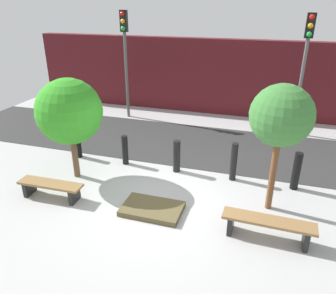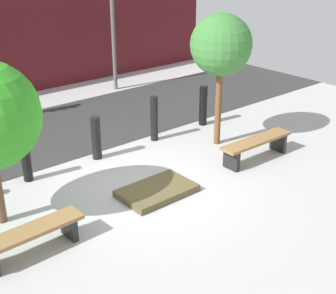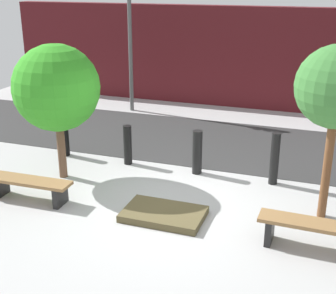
% 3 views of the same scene
% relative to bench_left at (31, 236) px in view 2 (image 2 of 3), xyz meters
% --- Properties ---
extents(ground_plane, '(18.00, 18.00, 0.00)m').
position_rel_bench_left_xyz_m(ground_plane, '(2.58, 0.65, -0.30)').
color(ground_plane, '#AEAEAE').
extents(road_strip, '(18.00, 3.54, 0.01)m').
position_rel_bench_left_xyz_m(road_strip, '(2.58, 4.29, -0.30)').
color(road_strip, '#323232').
rests_on(road_strip, ground).
extents(bench_left, '(1.65, 0.44, 0.42)m').
position_rel_bench_left_xyz_m(bench_left, '(0.00, 0.00, 0.00)').
color(bench_left, black).
rests_on(bench_left, ground).
extents(bench_right, '(1.86, 0.44, 0.47)m').
position_rel_bench_left_xyz_m(bench_right, '(5.16, -0.00, 0.04)').
color(bench_right, black).
rests_on(bench_right, ground).
extents(planter_bed, '(1.39, 0.89, 0.13)m').
position_rel_bench_left_xyz_m(planter_bed, '(2.58, 0.20, -0.24)').
color(planter_bed, brown).
rests_on(planter_bed, ground).
extents(tree_behind_right_bench, '(1.35, 1.35, 2.98)m').
position_rel_bench_left_xyz_m(tree_behind_right_bench, '(5.16, 1.16, 1.98)').
color(tree_behind_right_bench, brown).
rests_on(tree_behind_right_bench, ground).
extents(bollard_left, '(0.18, 0.18, 0.89)m').
position_rel_bench_left_xyz_m(bollard_left, '(0.99, 2.26, 0.14)').
color(bollard_left, black).
rests_on(bollard_left, ground).
extents(bollard_center, '(0.21, 0.21, 0.95)m').
position_rel_bench_left_xyz_m(bollard_center, '(2.58, 2.26, 0.17)').
color(bollard_center, black).
rests_on(bollard_center, ground).
extents(bollard_right, '(0.18, 0.18, 1.08)m').
position_rel_bench_left_xyz_m(bollard_right, '(4.18, 2.26, 0.24)').
color(bollard_right, black).
rests_on(bollard_right, ground).
extents(bollard_far_right, '(0.20, 0.20, 1.02)m').
position_rel_bench_left_xyz_m(bollard_far_right, '(5.77, 2.26, 0.21)').
color(bollard_far_right, black).
rests_on(bollard_far_right, ground).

